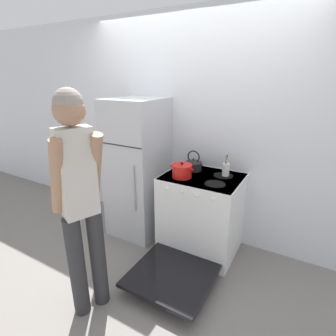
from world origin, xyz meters
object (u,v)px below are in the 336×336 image
object	(u,v)px
tea_kettle	(193,165)
refrigerator	(138,169)
utensil_jar	(226,169)
dutch_oven_pot	(182,171)
person	(80,197)
stove_range	(200,215)

from	to	relation	value
tea_kettle	refrigerator	bearing A→B (deg)	-169.10
tea_kettle	utensil_jar	bearing A→B (deg)	0.87
dutch_oven_pot	refrigerator	bearing A→B (deg)	168.88
dutch_oven_pot	tea_kettle	size ratio (longest dim) A/B	1.08
person	dutch_oven_pot	bearing A→B (deg)	6.15
stove_range	tea_kettle	bearing A→B (deg)	135.03
refrigerator	utensil_jar	bearing A→B (deg)	7.38
dutch_oven_pot	tea_kettle	world-z (taller)	tea_kettle
stove_range	dutch_oven_pot	size ratio (longest dim) A/B	5.27
refrigerator	dutch_oven_pot	bearing A→B (deg)	-11.12
stove_range	refrigerator	bearing A→B (deg)	177.40
utensil_jar	tea_kettle	bearing A→B (deg)	-179.13
stove_range	dutch_oven_pot	bearing A→B (deg)	-153.39
refrigerator	stove_range	distance (m)	0.92
dutch_oven_pot	tea_kettle	distance (m)	0.26
dutch_oven_pot	utensil_jar	world-z (taller)	utensil_jar
stove_range	dutch_oven_pot	distance (m)	0.55
dutch_oven_pot	tea_kettle	xyz separation A→B (m)	(0.01, 0.26, -0.01)
tea_kettle	utensil_jar	distance (m)	0.37
utensil_jar	person	bearing A→B (deg)	-117.21
stove_range	tea_kettle	distance (m)	0.56
dutch_oven_pot	person	bearing A→B (deg)	-105.87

